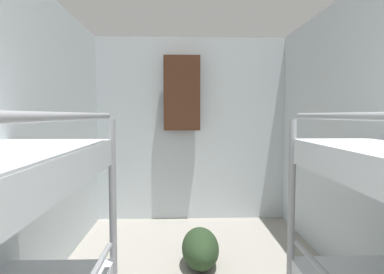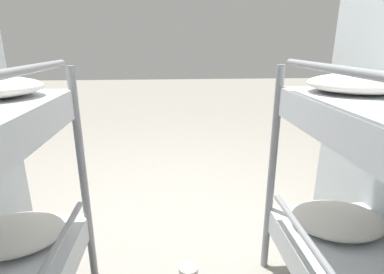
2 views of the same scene
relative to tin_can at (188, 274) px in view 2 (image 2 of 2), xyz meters
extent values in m
plane|color=gray|center=(0.04, -0.67, -0.05)|extent=(20.00, 20.00, 0.00)
cylinder|color=gray|center=(-0.51, -0.10, 0.59)|extent=(0.04, 0.04, 1.29)
ellipsoid|color=silver|center=(-0.82, 0.12, 0.42)|extent=(0.50, 0.40, 0.09)
ellipsoid|color=silver|center=(-0.82, 0.12, 1.17)|extent=(0.50, 0.40, 0.09)
cylinder|color=gray|center=(0.59, -0.10, 0.59)|extent=(0.04, 0.04, 1.29)
ellipsoid|color=silver|center=(0.90, 0.12, 0.42)|extent=(0.50, 0.40, 0.09)
cylinder|color=#B7B2A8|center=(0.00, 0.00, 0.00)|extent=(0.12, 0.12, 0.11)
camera|label=1|loc=(-0.09, -0.41, 1.27)|focal=32.00mm
camera|label=2|loc=(0.09, 1.49, 1.35)|focal=28.00mm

